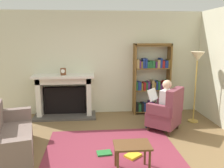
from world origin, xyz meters
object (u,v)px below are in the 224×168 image
seated_reader (162,103)px  side_table (132,148)px  sofa_floral (7,140)px  floor_lamp (197,63)px  mantel_clock (63,72)px  armchair_reading (167,112)px  bookshelf (152,81)px  fireplace (65,94)px

seated_reader → side_table: 1.87m
sofa_floral → floor_lamp: size_ratio=1.07×
seated_reader → floor_lamp: (0.93, 0.41, 0.82)m
mantel_clock → sofa_floral: 2.35m
side_table → seated_reader: bearing=59.5°
sofa_floral → floor_lamp: bearing=-83.9°
seated_reader → armchair_reading: bearing=90.0°
bookshelf → armchair_reading: bookshelf is taller
armchair_reading → sofa_floral: (-3.08, -0.93, -0.10)m
armchair_reading → sofa_floral: bearing=-32.6°
fireplace → bookshelf: (2.31, 0.03, 0.31)m
seated_reader → side_table: bearing=10.1°
armchair_reading → seated_reader: (-0.09, 0.08, 0.20)m
fireplace → floor_lamp: floor_lamp is taller
floor_lamp → sofa_floral: bearing=-160.2°
fireplace → mantel_clock: size_ratio=9.11×
seated_reader → floor_lamp: bearing=154.3°
sofa_floral → side_table: 2.13m
seated_reader → floor_lamp: size_ratio=0.67×
bookshelf → fireplace: bearing=-179.2°
sofa_floral → seated_reader: bearing=-85.2°
bookshelf → side_table: size_ratio=3.34×
sofa_floral → side_table: sofa_floral is taller
floor_lamp → seated_reader: bearing=-156.3°
fireplace → floor_lamp: size_ratio=0.92×
bookshelf → seated_reader: 1.22m
seated_reader → floor_lamp: 1.31m
side_table → floor_lamp: bearing=46.9°
fireplace → floor_lamp: bearing=-13.2°
fireplace → seated_reader: bearing=-27.3°
sofa_floral → bookshelf: bearing=-68.2°
mantel_clock → side_table: bearing=-64.0°
bookshelf → sofa_floral: bookshelf is taller
fireplace → side_table: 3.05m
mantel_clock → sofa_floral: size_ratio=0.09×
fireplace → side_table: fireplace is taller
armchair_reading → side_table: bearing=6.5°
bookshelf → sofa_floral: (-3.06, -2.19, -0.57)m
fireplace → bookshelf: size_ratio=0.84×
seated_reader → side_table: seated_reader is taller
mantel_clock → floor_lamp: 3.24m
sofa_floral → side_table: bearing=-119.9°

